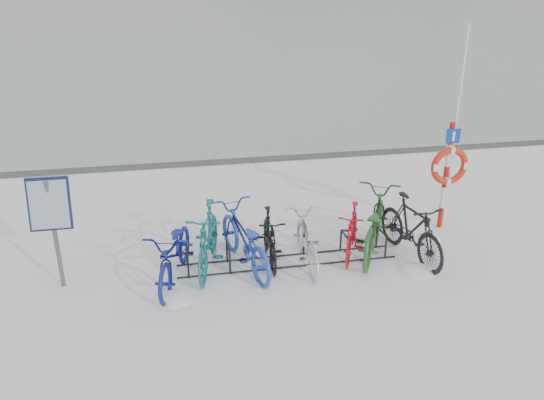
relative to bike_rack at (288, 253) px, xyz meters
name	(u,v)px	position (x,y,z in m)	size (l,w,h in m)	color
ground	(287,262)	(0.00, 0.00, -0.18)	(900.00, 900.00, 0.00)	white
ice_sheet	(167,0)	(0.00, 155.00, -0.17)	(400.00, 298.00, 0.02)	#99A4AD
quay_edge	(242,161)	(0.00, 5.90, -0.13)	(400.00, 0.25, 0.10)	#3F3F42
bike_rack	(288,253)	(0.00, 0.00, 0.00)	(4.00, 0.48, 0.46)	black
info_board	(50,211)	(-3.88, -0.09, 1.21)	(0.65, 0.25, 1.93)	#595B5E
lifebuoy_station	(449,166)	(3.45, 0.79, 1.18)	(0.78, 0.22, 4.06)	#AB190D
bike_0	(175,251)	(-2.00, -0.22, 0.36)	(0.72, 2.06, 1.08)	navy
bike_1	(208,237)	(-1.42, 0.11, 0.41)	(0.56, 1.98, 1.19)	#166161
bike_2	(244,237)	(-0.79, 0.03, 0.39)	(0.75, 2.16, 1.14)	#2944AE
bike_3	(270,236)	(-0.30, 0.16, 0.30)	(0.46, 1.62, 0.97)	black
bike_4	(307,239)	(0.33, -0.10, 0.30)	(0.63, 1.82, 0.95)	#BABCC2
bike_5	(352,230)	(1.25, 0.10, 0.30)	(0.45, 1.61, 0.97)	#B71120
bike_6	(374,221)	(1.69, 0.15, 0.41)	(0.79, 2.27, 1.19)	#285729
bike_7	(411,227)	(2.28, -0.20, 0.41)	(0.55, 1.96, 1.18)	black
snow_drifts	(317,267)	(0.49, -0.29, -0.18)	(5.59, 2.02, 0.21)	white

